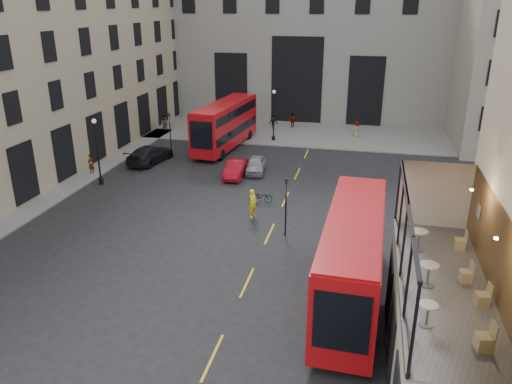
% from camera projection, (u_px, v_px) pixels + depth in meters
% --- Properties ---
extents(ground, '(140.00, 140.00, 0.00)m').
position_uv_depth(ground, '(260.00, 365.00, 20.15)').
color(ground, black).
rests_on(ground, ground).
extents(host_frontage, '(3.00, 11.00, 4.50)m').
position_uv_depth(host_frontage, '(435.00, 342.00, 18.00)').
color(host_frontage, tan).
rests_on(host_frontage, ground).
extents(cafe_floor, '(3.00, 10.00, 0.10)m').
position_uv_depth(cafe_floor, '(444.00, 287.00, 17.18)').
color(cafe_floor, slate).
rests_on(cafe_floor, host_frontage).
extents(gateway, '(35.00, 10.60, 18.00)m').
position_uv_depth(gateway, '(304.00, 39.00, 61.51)').
color(gateway, gray).
rests_on(gateway, ground).
extents(pavement_far, '(40.00, 12.00, 0.12)m').
position_uv_depth(pavement_far, '(280.00, 131.00, 55.97)').
color(pavement_far, slate).
rests_on(pavement_far, ground).
extents(traffic_light_near, '(0.16, 0.20, 3.80)m').
position_uv_depth(traffic_light_near, '(286.00, 200.00, 30.41)').
color(traffic_light_near, black).
rests_on(traffic_light_near, ground).
extents(traffic_light_far, '(0.16, 0.20, 3.80)m').
position_uv_depth(traffic_light_far, '(170.00, 127.00, 47.87)').
color(traffic_light_far, black).
rests_on(traffic_light_far, ground).
extents(street_lamp_a, '(0.36, 0.36, 5.33)m').
position_uv_depth(street_lamp_a, '(98.00, 155.00, 39.19)').
color(street_lamp_a, black).
rests_on(street_lamp_a, ground).
extents(street_lamp_b, '(0.36, 0.36, 5.33)m').
position_uv_depth(street_lamp_b, '(274.00, 119.00, 51.49)').
color(street_lamp_b, black).
rests_on(street_lamp_b, ground).
extents(bus_near, '(2.93, 11.40, 4.52)m').
position_uv_depth(bus_near, '(353.00, 255.00, 23.54)').
color(bus_near, '#BA0C11').
rests_on(bus_near, ground).
extents(bus_far, '(3.73, 11.56, 4.53)m').
position_uv_depth(bus_far, '(225.00, 123.00, 49.04)').
color(bus_far, '#B90C12').
rests_on(bus_far, ground).
extents(car_a, '(1.95, 3.95, 1.29)m').
position_uv_depth(car_a, '(256.00, 165.00, 42.61)').
color(car_a, gray).
rests_on(car_a, ground).
extents(car_b, '(1.61, 4.12, 1.34)m').
position_uv_depth(car_b, '(236.00, 169.00, 41.54)').
color(car_b, '#B00A18').
rests_on(car_b, ground).
extents(car_c, '(3.07, 5.68, 1.56)m').
position_uv_depth(car_c, '(150.00, 154.00, 45.14)').
color(car_c, black).
rests_on(car_c, ground).
extents(bicycle, '(1.74, 0.85, 0.88)m').
position_uv_depth(bicycle, '(261.00, 197.00, 36.26)').
color(bicycle, gray).
rests_on(bicycle, ground).
extents(cyclist, '(0.71, 0.85, 1.98)m').
position_uv_depth(cyclist, '(253.00, 203.00, 33.62)').
color(cyclist, '#FFF51A').
rests_on(cyclist, ground).
extents(pedestrian_a, '(0.99, 0.78, 1.97)m').
position_uv_depth(pedestrian_a, '(165.00, 124.00, 55.30)').
color(pedestrian_a, gray).
rests_on(pedestrian_a, ground).
extents(pedestrian_b, '(1.24, 1.03, 1.67)m').
position_uv_depth(pedestrian_b, '(273.00, 122.00, 56.74)').
color(pedestrian_b, gray).
rests_on(pedestrian_b, ground).
extents(pedestrian_c, '(1.11, 0.90, 1.76)m').
position_uv_depth(pedestrian_c, '(293.00, 121.00, 57.27)').
color(pedestrian_c, gray).
rests_on(pedestrian_c, ground).
extents(pedestrian_d, '(0.92, 1.03, 1.77)m').
position_uv_depth(pedestrian_d, '(357.00, 130.00, 53.36)').
color(pedestrian_d, gray).
rests_on(pedestrian_d, ground).
extents(pedestrian_e, '(0.52, 0.71, 1.78)m').
position_uv_depth(pedestrian_e, '(91.00, 164.00, 42.01)').
color(pedestrian_e, gray).
rests_on(pedestrian_e, ground).
extents(cafe_table_near, '(0.59, 0.59, 0.74)m').
position_uv_depth(cafe_table_near, '(428.00, 311.00, 14.89)').
color(cafe_table_near, silver).
rests_on(cafe_table_near, cafe_floor).
extents(cafe_table_mid, '(0.66, 0.66, 0.82)m').
position_uv_depth(cafe_table_mid, '(429.00, 271.00, 16.97)').
color(cafe_table_mid, white).
rests_on(cafe_table_mid, cafe_floor).
extents(cafe_table_far, '(0.67, 0.67, 0.83)m').
position_uv_depth(cafe_table_far, '(419.00, 237.00, 19.41)').
color(cafe_table_far, beige).
rests_on(cafe_table_far, cafe_floor).
extents(cafe_chair_a, '(0.51, 0.51, 0.89)m').
position_uv_depth(cafe_chair_a, '(485.00, 342.00, 13.90)').
color(cafe_chair_a, tan).
rests_on(cafe_chair_a, cafe_floor).
extents(cafe_chair_b, '(0.46, 0.46, 0.82)m').
position_uv_depth(cafe_chair_b, '(483.00, 299.00, 15.92)').
color(cafe_chair_b, tan).
rests_on(cafe_chair_b, cafe_floor).
extents(cafe_chair_c, '(0.43, 0.43, 0.78)m').
position_uv_depth(cafe_chair_c, '(466.00, 276.00, 17.30)').
color(cafe_chair_c, tan).
rests_on(cafe_chair_c, cafe_floor).
extents(cafe_chair_d, '(0.41, 0.41, 0.82)m').
position_uv_depth(cafe_chair_d, '(460.00, 243.00, 19.58)').
color(cafe_chair_d, tan).
rests_on(cafe_chair_d, cafe_floor).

